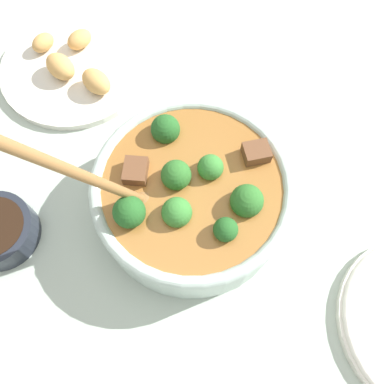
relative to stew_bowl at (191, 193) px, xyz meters
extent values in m
plane|color=#ADBCAD|center=(0.00, 0.00, -0.05)|extent=(4.00, 4.00, 0.00)
cylinder|color=#B2C6BC|center=(0.00, 0.00, -0.01)|extent=(0.26, 0.26, 0.08)
torus|color=#B2C6BC|center=(0.00, 0.00, 0.03)|extent=(0.26, 0.26, 0.02)
cylinder|color=#9E662D|center=(0.00, 0.00, 0.00)|extent=(0.24, 0.24, 0.05)
sphere|color=#2D6B28|center=(0.01, -0.02, 0.04)|extent=(0.04, 0.04, 0.04)
cylinder|color=#6B9956|center=(0.01, -0.02, 0.01)|extent=(0.01, 0.01, 0.02)
sphere|color=#387F33|center=(0.04, 0.02, 0.04)|extent=(0.04, 0.04, 0.04)
cylinder|color=#6B9956|center=(0.04, 0.02, 0.01)|extent=(0.01, 0.01, 0.02)
sphere|color=#235B23|center=(0.08, -0.01, 0.04)|extent=(0.04, 0.04, 0.04)
cylinder|color=#6B9956|center=(0.08, -0.01, 0.01)|extent=(0.01, 0.01, 0.02)
sphere|color=#387F33|center=(-0.03, 0.00, 0.04)|extent=(0.03, 0.03, 0.03)
cylinder|color=#6B9956|center=(-0.03, 0.00, 0.01)|extent=(0.01, 0.01, 0.02)
sphere|color=#2D6B28|center=(-0.04, 0.06, 0.04)|extent=(0.04, 0.04, 0.04)
cylinder|color=#6B9956|center=(-0.04, 0.06, 0.01)|extent=(0.01, 0.01, 0.02)
sphere|color=#235B23|center=(0.01, 0.07, 0.04)|extent=(0.03, 0.03, 0.03)
cylinder|color=#6B9956|center=(0.01, 0.07, 0.02)|extent=(0.01, 0.01, 0.01)
sphere|color=#235B23|center=(-0.02, -0.08, 0.04)|extent=(0.04, 0.04, 0.04)
cylinder|color=#6B9956|center=(-0.02, -0.08, 0.01)|extent=(0.01, 0.01, 0.02)
cube|color=brown|center=(-0.09, 0.02, 0.03)|extent=(0.04, 0.04, 0.02)
cube|color=brown|center=(0.04, -0.06, 0.03)|extent=(0.05, 0.05, 0.03)
ellipsoid|color=olive|center=(0.06, -0.03, 0.02)|extent=(0.04, 0.03, 0.01)
cylinder|color=olive|center=(0.11, -0.04, 0.13)|extent=(0.11, 0.06, 0.21)
cylinder|color=silver|center=(-0.01, -0.32, -0.04)|extent=(0.25, 0.25, 0.01)
ellipsoid|color=tan|center=(0.02, -0.32, -0.02)|extent=(0.04, 0.06, 0.04)
ellipsoid|color=tan|center=(0.01, -0.39, -0.02)|extent=(0.05, 0.04, 0.03)
ellipsoid|color=tan|center=(0.01, -0.33, -0.03)|extent=(0.04, 0.04, 0.02)
ellipsoid|color=tan|center=(-0.01, -0.26, -0.02)|extent=(0.04, 0.06, 0.03)
ellipsoid|color=tan|center=(-0.04, -0.35, -0.02)|extent=(0.05, 0.04, 0.03)
camera|label=1|loc=(0.13, 0.15, 0.46)|focal=35.00mm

